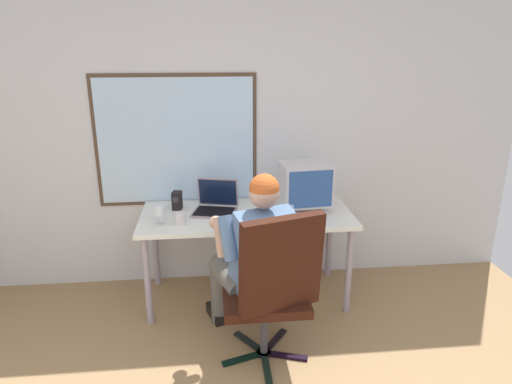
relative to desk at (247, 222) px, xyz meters
name	(u,v)px	position (x,y,z in m)	size (l,w,h in m)	color
wall_rear	(233,125)	(-0.07, 0.42, 0.69)	(4.87, 0.08, 2.74)	silver
desk	(247,222)	(0.00, 0.00, 0.00)	(1.64, 0.72, 0.74)	#988E9F
office_chair	(273,283)	(0.09, -0.86, -0.06)	(0.62, 0.62, 1.09)	black
person_seated	(256,256)	(0.01, -0.59, -0.01)	(0.66, 0.88, 1.26)	#585550
crt_monitor	(305,185)	(0.46, 0.00, 0.29)	(0.40, 0.33, 0.39)	beige
laptop	(216,203)	(-0.23, 0.08, 0.14)	(0.39, 0.36, 0.25)	gray
wine_glass	(159,211)	(-0.65, -0.16, 0.17)	(0.08, 0.08, 0.15)	silver
desk_speaker	(177,201)	(-0.54, 0.15, 0.14)	(0.08, 0.10, 0.14)	black
cd_case	(255,219)	(0.05, -0.15, 0.08)	(0.18, 0.17, 0.01)	blue
coffee_mug	(180,218)	(-0.50, -0.18, 0.12)	(0.08, 0.08, 0.09)	silver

